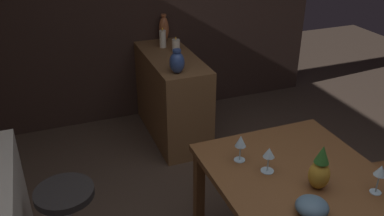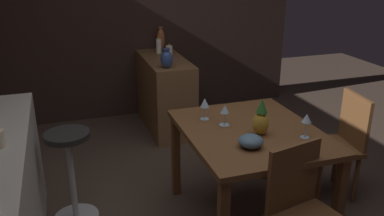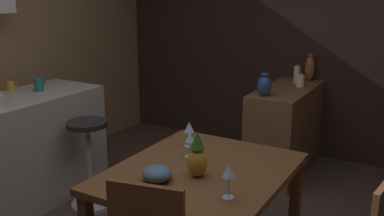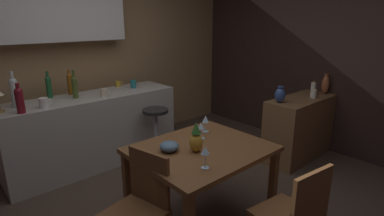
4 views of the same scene
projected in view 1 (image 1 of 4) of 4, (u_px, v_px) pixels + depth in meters
dining_table at (301, 192)px, 2.30m from camera, size 1.11×0.92×0.74m
sideboard_cabinet at (171, 96)px, 3.97m from camera, size 1.10×0.44×0.82m
wine_glass_left at (241, 142)px, 2.36m from camera, size 0.07×0.07×0.17m
wine_glass_right at (381, 172)px, 2.09m from camera, size 0.07×0.07×0.17m
wine_glass_center at (269, 154)px, 2.27m from camera, size 0.08×0.08×0.15m
pineapple_centerpiece at (320, 170)px, 2.14m from camera, size 0.11×0.11×0.26m
fruit_bowl at (312, 207)px, 1.99m from camera, size 0.16×0.16×0.08m
pillar_candle_tall at (176, 45)px, 3.86m from camera, size 0.07×0.07×0.14m
pillar_candle_short at (163, 39)px, 3.94m from camera, size 0.06×0.06×0.19m
vase_ceramic_blue at (177, 62)px, 3.36m from camera, size 0.13×0.13×0.20m
vase_copper at (164, 28)px, 4.10m from camera, size 0.10×0.10×0.27m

